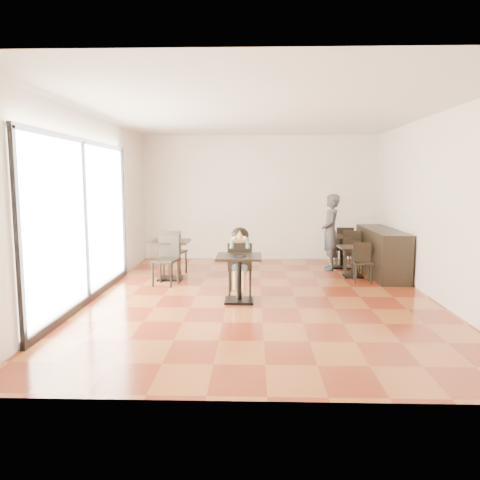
{
  "coord_description": "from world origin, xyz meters",
  "views": [
    {
      "loc": [
        -0.13,
        -8.17,
        2.08
      ],
      "look_at": [
        -0.38,
        0.11,
        1.0
      ],
      "focal_mm": 35.0,
      "sensor_mm": 36.0,
      "label": 1
    }
  ],
  "objects_px": {
    "chair_left_b": "(165,261)",
    "cafe_table_left": "(170,260)",
    "child": "(240,261)",
    "chair_mid_b": "(363,263)",
    "chair_back_a": "(344,245)",
    "adult_patron": "(331,232)",
    "child_chair": "(240,268)",
    "chair_mid_a": "(352,255)",
    "cafe_table_back": "(341,252)",
    "chair_left_a": "(175,252)",
    "chair_back_b": "(353,252)",
    "child_table": "(239,279)",
    "cafe_table_mid": "(353,262)"
  },
  "relations": [
    {
      "from": "child_table",
      "to": "cafe_table_left",
      "type": "bearing_deg",
      "value": 130.11
    },
    {
      "from": "chair_mid_a",
      "to": "chair_back_b",
      "type": "bearing_deg",
      "value": 142.9
    },
    {
      "from": "child",
      "to": "chair_mid_a",
      "type": "xyz_separation_m",
      "value": [
        2.45,
        2.13,
        -0.21
      ]
    },
    {
      "from": "cafe_table_left",
      "to": "chair_back_a",
      "type": "height_order",
      "value": "chair_back_a"
    },
    {
      "from": "cafe_table_back",
      "to": "chair_left_a",
      "type": "relative_size",
      "value": 0.78
    },
    {
      "from": "cafe_table_left",
      "to": "chair_left_a",
      "type": "relative_size",
      "value": 0.83
    },
    {
      "from": "adult_patron",
      "to": "chair_left_a",
      "type": "distance_m",
      "value": 3.56
    },
    {
      "from": "child",
      "to": "chair_back_b",
      "type": "relative_size",
      "value": 1.32
    },
    {
      "from": "cafe_table_mid",
      "to": "cafe_table_left",
      "type": "xyz_separation_m",
      "value": [
        -3.86,
        -0.36,
        0.08
      ]
    },
    {
      "from": "child_chair",
      "to": "chair_left_a",
      "type": "height_order",
      "value": "chair_left_a"
    },
    {
      "from": "adult_patron",
      "to": "chair_left_a",
      "type": "bearing_deg",
      "value": -77.46
    },
    {
      "from": "chair_mid_a",
      "to": "chair_mid_b",
      "type": "relative_size",
      "value": 1.0
    },
    {
      "from": "cafe_table_back",
      "to": "chair_mid_a",
      "type": "height_order",
      "value": "chair_mid_a"
    },
    {
      "from": "child_chair",
      "to": "cafe_table_mid",
      "type": "height_order",
      "value": "child_chair"
    },
    {
      "from": "chair_mid_a",
      "to": "chair_mid_b",
      "type": "height_order",
      "value": "same"
    },
    {
      "from": "chair_mid_a",
      "to": "chair_mid_b",
      "type": "bearing_deg",
      "value": 95.71
    },
    {
      "from": "child",
      "to": "cafe_table_left",
      "type": "relative_size",
      "value": 1.48
    },
    {
      "from": "child",
      "to": "adult_patron",
      "type": "xyz_separation_m",
      "value": [
        2.0,
        2.36,
        0.27
      ]
    },
    {
      "from": "chair_left_b",
      "to": "cafe_table_left",
      "type": "bearing_deg",
      "value": 102.37
    },
    {
      "from": "child",
      "to": "chair_mid_b",
      "type": "xyz_separation_m",
      "value": [
        2.45,
        1.03,
        -0.21
      ]
    },
    {
      "from": "child_chair",
      "to": "chair_mid_b",
      "type": "xyz_separation_m",
      "value": [
        2.45,
        1.03,
        -0.09
      ]
    },
    {
      "from": "cafe_table_mid",
      "to": "chair_back_b",
      "type": "bearing_deg",
      "value": 78.88
    },
    {
      "from": "child",
      "to": "chair_mid_a",
      "type": "height_order",
      "value": "child"
    },
    {
      "from": "child_table",
      "to": "cafe_table_mid",
      "type": "relative_size",
      "value": 1.22
    },
    {
      "from": "chair_mid_b",
      "to": "child_table",
      "type": "bearing_deg",
      "value": -141.44
    },
    {
      "from": "chair_left_a",
      "to": "cafe_table_back",
      "type": "bearing_deg",
      "value": -154.52
    },
    {
      "from": "chair_mid_a",
      "to": "chair_left_b",
      "type": "relative_size",
      "value": 0.8
    },
    {
      "from": "chair_left_b",
      "to": "chair_back_a",
      "type": "xyz_separation_m",
      "value": [
        3.97,
        2.54,
        -0.03
      ]
    },
    {
      "from": "cafe_table_left",
      "to": "chair_mid_b",
      "type": "distance_m",
      "value": 3.95
    },
    {
      "from": "adult_patron",
      "to": "chair_left_b",
      "type": "bearing_deg",
      "value": -61.23
    },
    {
      "from": "child",
      "to": "chair_mid_a",
      "type": "relative_size",
      "value": 1.54
    },
    {
      "from": "child_chair",
      "to": "chair_back_a",
      "type": "relative_size",
      "value": 1.05
    },
    {
      "from": "cafe_table_mid",
      "to": "chair_mid_a",
      "type": "xyz_separation_m",
      "value": [
        0.08,
        0.55,
        0.07
      ]
    },
    {
      "from": "chair_mid_a",
      "to": "adult_patron",
      "type": "bearing_deg",
      "value": -21.09
    },
    {
      "from": "adult_patron",
      "to": "cafe_table_mid",
      "type": "relative_size",
      "value": 2.67
    },
    {
      "from": "cafe_table_mid",
      "to": "chair_left_b",
      "type": "height_order",
      "value": "chair_left_b"
    },
    {
      "from": "adult_patron",
      "to": "chair_left_a",
      "type": "relative_size",
      "value": 1.78
    },
    {
      "from": "child",
      "to": "chair_left_b",
      "type": "bearing_deg",
      "value": 155.8
    },
    {
      "from": "child",
      "to": "chair_back_b",
      "type": "distance_m",
      "value": 3.26
    },
    {
      "from": "chair_back_a",
      "to": "child_chair",
      "type": "bearing_deg",
      "value": 55.33
    },
    {
      "from": "cafe_table_left",
      "to": "chair_mid_b",
      "type": "relative_size",
      "value": 1.04
    },
    {
      "from": "cafe_table_mid",
      "to": "chair_back_b",
      "type": "distance_m",
      "value": 0.55
    },
    {
      "from": "adult_patron",
      "to": "chair_left_b",
      "type": "xyz_separation_m",
      "value": [
        -3.49,
        -1.69,
        -0.38
      ]
    },
    {
      "from": "child_chair",
      "to": "chair_back_b",
      "type": "relative_size",
      "value": 1.05
    },
    {
      "from": "chair_left_a",
      "to": "chair_left_b",
      "type": "xyz_separation_m",
      "value": [
        0.0,
        -1.1,
        0.0
      ]
    },
    {
      "from": "child_table",
      "to": "adult_patron",
      "type": "distance_m",
      "value": 3.56
    },
    {
      "from": "child_table",
      "to": "child_chair",
      "type": "relative_size",
      "value": 0.83
    },
    {
      "from": "chair_left_b",
      "to": "chair_back_b",
      "type": "bearing_deg",
      "value": 32.29
    },
    {
      "from": "child_table",
      "to": "chair_back_a",
      "type": "distance_m",
      "value": 4.5
    },
    {
      "from": "child",
      "to": "chair_left_b",
      "type": "distance_m",
      "value": 1.64
    }
  ]
}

